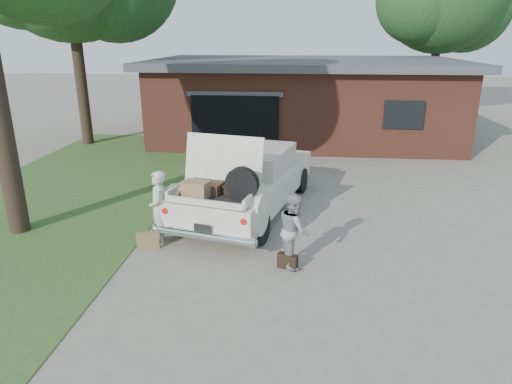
{
  "coord_description": "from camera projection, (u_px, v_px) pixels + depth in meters",
  "views": [
    {
      "loc": [
        0.89,
        -8.48,
        4.23
      ],
      "look_at": [
        0.0,
        0.6,
        1.1
      ],
      "focal_mm": 32.0,
      "sensor_mm": 36.0,
      "label": 1
    }
  ],
  "objects": [
    {
      "name": "ground",
      "position": [
        253.0,
        252.0,
        9.44
      ],
      "size": [
        90.0,
        90.0,
        0.0
      ],
      "primitive_type": "plane",
      "color": "gray",
      "rests_on": "ground"
    },
    {
      "name": "suitcase_left",
      "position": [
        148.0,
        241.0,
        9.53
      ],
      "size": [
        0.48,
        0.28,
        0.36
      ],
      "primitive_type": "cube",
      "rotation": [
        0.0,
        0.0,
        0.31
      ],
      "color": "olive",
      "rests_on": "ground"
    },
    {
      "name": "grass_strip",
      "position": [
        69.0,
        195.0,
        12.77
      ],
      "size": [
        6.0,
        16.0,
        0.02
      ],
      "primitive_type": "cube",
      "color": "#2D4C1E",
      "rests_on": "ground"
    },
    {
      "name": "woman_left",
      "position": [
        159.0,
        208.0,
        9.55
      ],
      "size": [
        0.55,
        0.68,
        1.61
      ],
      "primitive_type": "imported",
      "rotation": [
        0.0,
        0.0,
        -1.25
      ],
      "color": "beige",
      "rests_on": "ground"
    },
    {
      "name": "suitcase_right",
      "position": [
        288.0,
        261.0,
        8.7
      ],
      "size": [
        0.41,
        0.28,
        0.3
      ],
      "primitive_type": "cube",
      "rotation": [
        0.0,
        0.0,
        -0.43
      ],
      "color": "black",
      "rests_on": "ground"
    },
    {
      "name": "woman_right",
      "position": [
        294.0,
        230.0,
        8.69
      ],
      "size": [
        0.69,
        0.81,
        1.46
      ],
      "primitive_type": "imported",
      "rotation": [
        0.0,
        0.0,
        1.79
      ],
      "color": "gray",
      "rests_on": "ground"
    },
    {
      "name": "sedan",
      "position": [
        248.0,
        180.0,
        11.43
      ],
      "size": [
        3.29,
        5.76,
        2.23
      ],
      "rotation": [
        0.0,
        0.0,
        -0.24
      ],
      "color": "silver",
      "rests_on": "ground"
    },
    {
      "name": "house",
      "position": [
        303.0,
        99.0,
        19.6
      ],
      "size": [
        12.8,
        7.8,
        3.3
      ],
      "color": "brown",
      "rests_on": "ground"
    }
  ]
}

